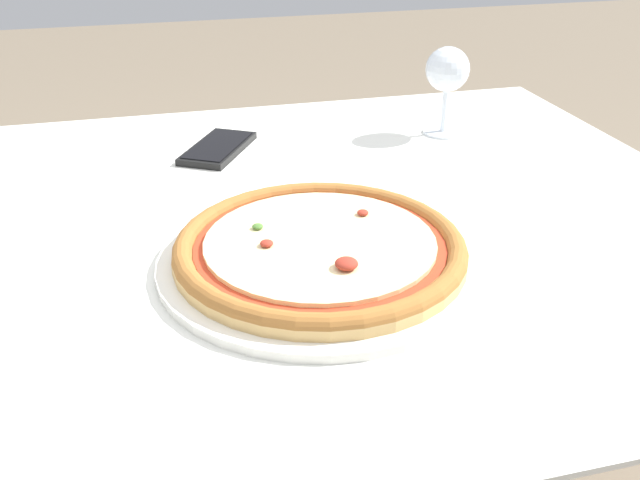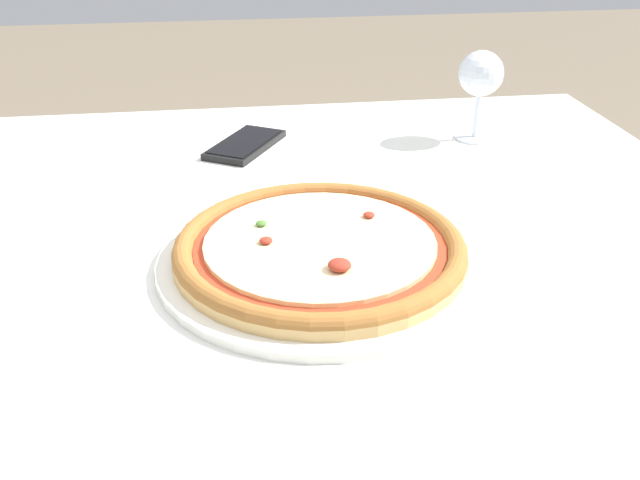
# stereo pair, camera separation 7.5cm
# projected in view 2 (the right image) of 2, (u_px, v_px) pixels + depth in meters

# --- Properties ---
(dining_table) EXTENTS (1.40, 0.91, 0.70)m
(dining_table) POSITION_uv_depth(u_px,v_px,m) (190.00, 281.00, 0.89)
(dining_table) COLOR #997047
(dining_table) RESTS_ON ground_plane
(pizza_plate) EXTENTS (0.35, 0.35, 0.04)m
(pizza_plate) POSITION_uv_depth(u_px,v_px,m) (320.00, 251.00, 0.76)
(pizza_plate) COLOR white
(pizza_plate) RESTS_ON dining_table
(wine_glass_far_left) EXTENTS (0.07, 0.07, 0.14)m
(wine_glass_far_left) POSITION_uv_depth(u_px,v_px,m) (481.00, 77.00, 1.07)
(wine_glass_far_left) COLOR silver
(wine_glass_far_left) RESTS_ON dining_table
(cell_phone) EXTENTS (0.13, 0.16, 0.01)m
(cell_phone) POSITION_uv_depth(u_px,v_px,m) (245.00, 145.00, 1.08)
(cell_phone) COLOR black
(cell_phone) RESTS_ON dining_table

